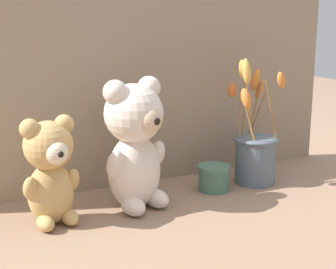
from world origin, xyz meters
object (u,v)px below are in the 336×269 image
at_px(teddy_bear_medium, 50,169).
at_px(flower_vase, 255,151).
at_px(teddy_bear_large, 135,142).
at_px(decorative_tin_tall, 214,178).

height_order(teddy_bear_medium, flower_vase, flower_vase).
bearing_deg(flower_vase, teddy_bear_large, -175.90).
distance_m(teddy_bear_medium, flower_vase, 0.55).
bearing_deg(decorative_tin_tall, flower_vase, 1.63).
distance_m(teddy_bear_large, teddy_bear_medium, 0.20).
bearing_deg(teddy_bear_medium, teddy_bear_large, 2.73).
distance_m(flower_vase, decorative_tin_tall, 0.14).
bearing_deg(flower_vase, decorative_tin_tall, -178.37).
relative_size(teddy_bear_medium, decorative_tin_tall, 2.83).
distance_m(teddy_bear_large, decorative_tin_tall, 0.26).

